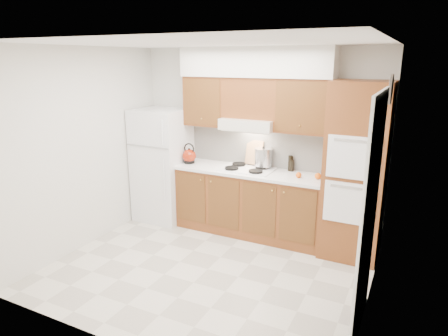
% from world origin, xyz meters
% --- Properties ---
extents(floor, '(3.60, 3.60, 0.00)m').
position_xyz_m(floor, '(0.00, 0.00, 0.00)').
color(floor, beige).
rests_on(floor, ground).
extents(ceiling, '(3.60, 3.60, 0.00)m').
position_xyz_m(ceiling, '(0.00, 0.00, 2.60)').
color(ceiling, white).
rests_on(ceiling, wall_back).
extents(wall_back, '(3.60, 0.02, 2.60)m').
position_xyz_m(wall_back, '(0.00, 1.50, 1.30)').
color(wall_back, silver).
rests_on(wall_back, floor).
extents(wall_left, '(0.02, 3.00, 2.60)m').
position_xyz_m(wall_left, '(-1.80, 0.00, 1.30)').
color(wall_left, silver).
rests_on(wall_left, floor).
extents(wall_right, '(0.02, 3.00, 2.60)m').
position_xyz_m(wall_right, '(1.80, 0.00, 1.30)').
color(wall_right, silver).
rests_on(wall_right, floor).
extents(fridge, '(0.75, 0.72, 1.72)m').
position_xyz_m(fridge, '(-1.41, 1.14, 0.86)').
color(fridge, white).
rests_on(fridge, floor).
extents(base_cabinets, '(2.11, 0.60, 0.90)m').
position_xyz_m(base_cabinets, '(0.02, 1.20, 0.45)').
color(base_cabinets, brown).
rests_on(base_cabinets, floor).
extents(countertop, '(2.13, 0.62, 0.04)m').
position_xyz_m(countertop, '(0.03, 1.19, 0.92)').
color(countertop, white).
rests_on(countertop, base_cabinets).
extents(backsplash, '(2.11, 0.03, 0.56)m').
position_xyz_m(backsplash, '(0.02, 1.49, 1.22)').
color(backsplash, white).
rests_on(backsplash, countertop).
extents(oven_cabinet, '(0.70, 0.65, 2.20)m').
position_xyz_m(oven_cabinet, '(1.44, 1.18, 1.10)').
color(oven_cabinet, brown).
rests_on(oven_cabinet, floor).
extents(upper_cab_left, '(0.63, 0.33, 0.70)m').
position_xyz_m(upper_cab_left, '(-0.71, 1.33, 1.85)').
color(upper_cab_left, brown).
rests_on(upper_cab_left, wall_back).
extents(upper_cab_right, '(0.73, 0.33, 0.70)m').
position_xyz_m(upper_cab_right, '(0.72, 1.33, 1.85)').
color(upper_cab_right, brown).
rests_on(upper_cab_right, wall_back).
extents(range_hood, '(0.75, 0.45, 0.15)m').
position_xyz_m(range_hood, '(-0.02, 1.27, 1.57)').
color(range_hood, silver).
rests_on(range_hood, wall_back).
extents(upper_cab_over_hood, '(0.75, 0.33, 0.55)m').
position_xyz_m(upper_cab_over_hood, '(-0.02, 1.33, 1.92)').
color(upper_cab_over_hood, brown).
rests_on(upper_cab_over_hood, range_hood).
extents(soffit, '(2.13, 0.36, 0.40)m').
position_xyz_m(soffit, '(0.03, 1.32, 2.40)').
color(soffit, silver).
rests_on(soffit, wall_back).
extents(cooktop, '(0.74, 0.50, 0.01)m').
position_xyz_m(cooktop, '(-0.02, 1.21, 0.95)').
color(cooktop, white).
rests_on(cooktop, countertop).
extents(doorway, '(0.02, 0.90, 2.10)m').
position_xyz_m(doorway, '(1.79, -0.35, 1.05)').
color(doorway, black).
rests_on(doorway, floor).
extents(wall_clock, '(0.02, 0.30, 0.30)m').
position_xyz_m(wall_clock, '(1.79, 0.55, 2.15)').
color(wall_clock, '#3F3833').
rests_on(wall_clock, wall_right).
extents(kettle, '(0.25, 0.25, 0.20)m').
position_xyz_m(kettle, '(-0.93, 1.15, 1.05)').
color(kettle, maroon).
rests_on(kettle, countertop).
extents(cutting_board, '(0.27, 0.12, 0.35)m').
position_xyz_m(cutting_board, '(-0.01, 1.44, 1.14)').
color(cutting_board, tan).
rests_on(cutting_board, countertop).
extents(stock_pot, '(0.28, 0.28, 0.25)m').
position_xyz_m(stock_pot, '(0.15, 1.37, 1.10)').
color(stock_pot, silver).
rests_on(stock_pot, cooktop).
extents(condiment_a, '(0.07, 0.07, 0.21)m').
position_xyz_m(condiment_a, '(0.54, 1.42, 1.05)').
color(condiment_a, black).
rests_on(condiment_a, countertop).
extents(condiment_b, '(0.06, 0.06, 0.19)m').
position_xyz_m(condiment_b, '(0.53, 1.45, 1.04)').
color(condiment_b, black).
rests_on(condiment_b, countertop).
extents(condiment_c, '(0.07, 0.07, 0.16)m').
position_xyz_m(condiment_c, '(0.56, 1.40, 1.02)').
color(condiment_c, black).
rests_on(condiment_c, countertop).
extents(orange_near, '(0.10, 0.10, 0.08)m').
position_xyz_m(orange_near, '(0.98, 1.18, 0.98)').
color(orange_near, '#EB5B0C').
rests_on(orange_near, countertop).
extents(orange_far, '(0.09, 0.09, 0.08)m').
position_xyz_m(orange_far, '(0.74, 1.13, 0.98)').
color(orange_far, '#F05B0C').
rests_on(orange_far, countertop).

